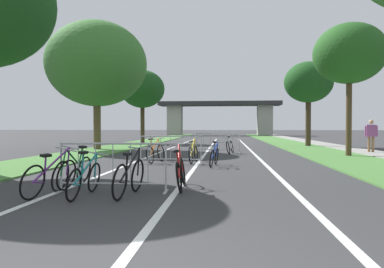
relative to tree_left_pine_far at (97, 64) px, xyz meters
The scene contains 24 objects.
grass_verge_left 10.25m from the tree_left_pine_far, 86.38° to the left, with size 3.09×66.31×0.05m, color #477A38.
grass_verge_right 16.35m from the tree_left_pine_far, 34.83° to the left, with size 3.09×66.31×0.05m, color #477A38.
sidewalk_path_right 18.31m from the tree_left_pine_far, 30.29° to the left, with size 1.78×66.31×0.08m, color gray.
lane_stripe_center 8.45m from the tree_left_pine_far, ahead, with size 0.14×38.36×0.01m, color silver.
lane_stripe_right_lane 10.54m from the tree_left_pine_far, ahead, with size 0.14×38.36×0.01m, color silver.
lane_stripe_left_lane 6.67m from the tree_left_pine_far, 12.51° to the left, with size 0.14×38.36×0.01m, color silver.
overpass_bridge 37.17m from the tree_left_pine_far, 79.68° to the left, with size 19.29×4.11×5.40m.
tree_left_pine_far is the anchor object (origin of this frame).
tree_left_oak_mid 8.79m from the tree_left_pine_far, 85.40° to the left, with size 3.73×3.73×6.15m.
tree_right_pine_near 13.88m from the tree_left_pine_far, 15.06° to the right, with size 3.27×3.27×6.17m.
tree_right_maple_mid 14.32m from the tree_left_pine_far, 19.83° to the left, with size 3.35×3.35×5.94m.
crowd_barrier_nearest 15.17m from the tree_left_pine_far, 68.40° to the right, with size 2.34×0.50×1.05m.
crowd_barrier_second 10.59m from the tree_left_pine_far, 53.58° to the right, with size 2.33×0.50×1.05m.
crowd_barrier_third 8.83m from the tree_left_pine_far, 14.72° to the right, with size 2.33×0.46×1.05m.
bicycle_blue_0 12.01m from the tree_left_pine_far, 48.48° to the right, with size 0.51×1.63×0.89m.
bicycle_purple_1 15.31m from the tree_left_pine_far, 73.23° to the right, with size 0.63×1.75×0.99m.
bicycle_orange_2 9.91m from the tree_left_pine_far, 55.04° to the right, with size 0.52×1.68×0.96m.
bicycle_black_3 15.74m from the tree_left_pine_far, 67.31° to the right, with size 0.50×1.66×0.97m.
bicycle_white_4 9.54m from the tree_left_pine_far, 16.72° to the right, with size 0.67×1.70×0.95m.
bicycle_teal_5 15.60m from the tree_left_pine_far, 70.59° to the right, with size 0.51×1.64×0.93m.
bicycle_red_6 15.33m from the tree_left_pine_far, 62.59° to the right, with size 0.45×1.63×1.02m.
bicycle_yellow_7 10.73m from the tree_left_pine_far, 47.80° to the right, with size 0.44×1.70×0.95m.
bicycle_green_8 14.51m from the tree_left_pine_far, 71.87° to the right, with size 0.48×1.77×0.96m.
pedestrian_strolling 15.84m from the tree_left_pine_far, ahead, with size 0.63×0.36×1.76m.
Camera 1 is at (1.05, -2.54, 1.39)m, focal length 33.40 mm.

